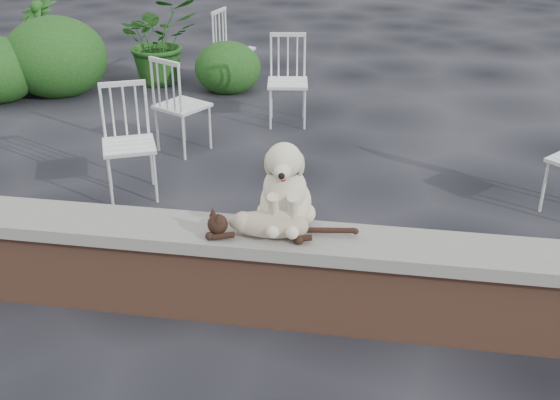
% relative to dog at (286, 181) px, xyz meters
% --- Properties ---
extents(ground, '(60.00, 60.00, 0.00)m').
position_rel_dog_xyz_m(ground, '(-0.64, -0.11, -0.87)').
color(ground, black).
rests_on(ground, ground).
extents(brick_wall, '(6.00, 0.30, 0.50)m').
position_rel_dog_xyz_m(brick_wall, '(-0.64, -0.11, -0.62)').
color(brick_wall, brown).
rests_on(brick_wall, ground).
extents(capstone, '(6.20, 0.40, 0.08)m').
position_rel_dog_xyz_m(capstone, '(-0.64, -0.11, -0.33)').
color(capstone, slate).
rests_on(capstone, brick_wall).
extents(dog, '(0.42, 0.53, 0.58)m').
position_rel_dog_xyz_m(dog, '(0.00, 0.00, 0.00)').
color(dog, beige).
rests_on(dog, capstone).
extents(cat, '(1.05, 0.32, 0.18)m').
position_rel_dog_xyz_m(cat, '(-0.08, -0.15, -0.20)').
color(cat, tan).
rests_on(cat, capstone).
extents(chair_a, '(0.74, 0.74, 0.94)m').
position_rel_dog_xyz_m(chair_a, '(-1.53, 1.38, -0.40)').
color(chair_a, white).
rests_on(chair_a, ground).
extents(chair_c, '(0.76, 0.76, 0.94)m').
position_rel_dog_xyz_m(chair_c, '(-1.40, 2.45, -0.40)').
color(chair_c, white).
rests_on(chair_c, ground).
extents(chair_e, '(0.66, 0.66, 0.94)m').
position_rel_dog_xyz_m(chair_e, '(-1.40, 4.67, -0.40)').
color(chair_e, white).
rests_on(chair_e, ground).
extents(chair_b, '(0.64, 0.64, 0.94)m').
position_rel_dog_xyz_m(chair_b, '(-0.52, 3.38, -0.40)').
color(chair_b, white).
rests_on(chair_b, ground).
extents(potted_plant_a, '(1.30, 1.26, 1.10)m').
position_rel_dog_xyz_m(potted_plant_a, '(-2.36, 4.65, -0.32)').
color(potted_plant_a, '#144816').
rests_on(potted_plant_a, ground).
extents(potted_plant_b, '(0.88, 0.88, 1.11)m').
position_rel_dog_xyz_m(potted_plant_b, '(-3.83, 4.47, -0.31)').
color(potted_plant_b, '#144816').
rests_on(potted_plant_b, ground).
extents(shrubbery, '(3.54, 1.62, 0.98)m').
position_rel_dog_xyz_m(shrubbery, '(-3.31, 3.98, -0.48)').
color(shrubbery, '#144816').
rests_on(shrubbery, ground).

